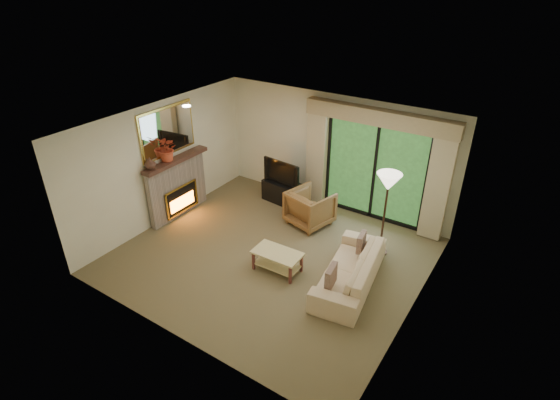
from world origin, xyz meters
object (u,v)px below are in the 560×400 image
Objects in this scene: sofa at (350,269)px; coffee_table at (277,261)px; armchair at (310,208)px; media_console at (284,192)px.

sofa is 1.32m from coffee_table.
sofa is at bearing 153.70° from armchair.
media_console is 1.13× the size of coffee_table.
coffee_table is at bearing -53.72° from media_console.
armchair is at bearing -20.96° from media_console.
media_console is 1.17× the size of armchair.
sofa is at bearing -29.96° from media_console.
media_console is at bearing -12.52° from armchair.
sofa is (2.58, -1.87, 0.05)m from media_console.
media_console is at bearing 118.64° from coffee_table.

